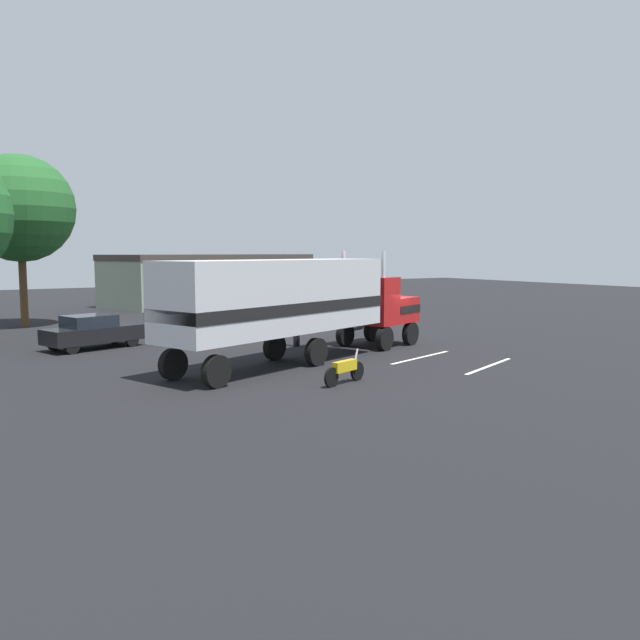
% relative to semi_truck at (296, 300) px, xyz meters
% --- Properties ---
extents(ground_plane, '(120.00, 120.00, 0.00)m').
position_rel_semi_truck_xyz_m(ground_plane, '(5.57, 1.75, -2.52)').
color(ground_plane, black).
extents(lane_stripe_near, '(4.25, 1.47, 0.01)m').
position_rel_semi_truck_xyz_m(lane_stripe_near, '(5.06, -1.75, -2.52)').
color(lane_stripe_near, silver).
rests_on(lane_stripe_near, ground_plane).
extents(lane_stripe_mid, '(4.15, 1.77, 0.01)m').
position_rel_semi_truck_xyz_m(lane_stripe_mid, '(5.94, -4.74, -2.52)').
color(lane_stripe_mid, silver).
rests_on(lane_stripe_mid, ground_plane).
extents(semi_truck, '(14.15, 7.20, 4.50)m').
position_rel_semi_truck_xyz_m(semi_truck, '(0.00, 0.00, 0.00)').
color(semi_truck, '#B21919').
rests_on(semi_truck, ground_plane).
extents(person_bystander, '(0.34, 0.46, 1.63)m').
position_rel_semi_truck_xyz_m(person_bystander, '(2.22, 3.88, -1.63)').
color(person_bystander, black).
rests_on(person_bystander, ground_plane).
extents(parked_bus, '(10.93, 7.35, 3.40)m').
position_rel_semi_truck_xyz_m(parked_bus, '(3.51, 13.95, -0.46)').
color(parked_bus, '#BFB29E').
rests_on(parked_bus, ground_plane).
extents(parked_car, '(4.74, 3.02, 1.57)m').
position_rel_semi_truck_xyz_m(parked_car, '(-6.13, 8.21, -1.72)').
color(parked_car, black).
rests_on(parked_car, ground_plane).
extents(motorcycle, '(2.03, 0.77, 1.12)m').
position_rel_semi_truck_xyz_m(motorcycle, '(-0.72, -4.52, -2.04)').
color(motorcycle, black).
rests_on(motorcycle, ground_plane).
extents(tree_center, '(6.27, 6.27, 10.13)m').
position_rel_semi_truck_xyz_m(tree_center, '(-7.59, 19.28, 4.45)').
color(tree_center, brown).
rests_on(tree_center, ground_plane).
extents(building_backdrop, '(21.04, 12.55, 4.25)m').
position_rel_semi_truck_xyz_m(building_backdrop, '(9.45, 30.92, -0.20)').
color(building_backdrop, gray).
rests_on(building_backdrop, ground_plane).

